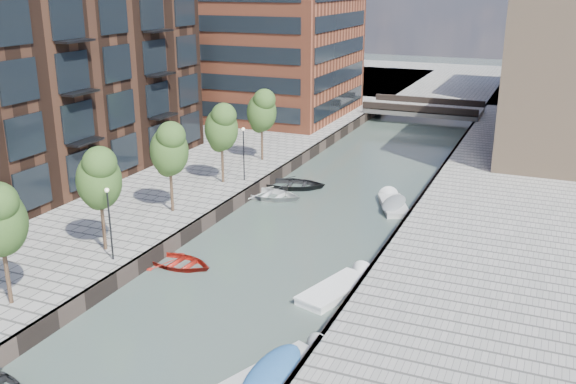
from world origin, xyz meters
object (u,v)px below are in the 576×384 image
Objects in this scene: sloop_2 at (179,266)px; sloop_3 at (270,198)px; motorboat_2 at (342,288)px; car at (524,133)px; tree_3 at (99,177)px; bridge at (424,109)px; motorboat_4 at (393,204)px; tree_6 at (262,110)px; motorboat_3 at (281,373)px; sloop_4 at (293,188)px; tree_5 at (221,126)px; tree_4 at (169,148)px.

sloop_3 is (-0.24, 13.02, 0.00)m from sloop_2.
car is (6.61, 35.40, 1.50)m from motorboat_2.
bridge is at bearing 79.75° from tree_3.
motorboat_2 is 13.96m from motorboat_4.
motorboat_4 is at bearing -20.35° from tree_6.
motorboat_3 is 1.17× the size of motorboat_4.
sloop_3 is 0.85× the size of motorboat_3.
tree_5 is at bearing 116.47° from sloop_4.
tree_5 is 1.11× the size of motorboat_2.
sloop_4 is 8.43m from motorboat_4.
sloop_2 is (3.87, 1.52, -5.31)m from tree_3.
tree_3 is at bearing -103.37° from car.
tree_4 reaches higher than bridge.
tree_5 is 14.10m from sloop_2.
tree_5 is at bearing 90.00° from tree_3.
tree_6 reaches higher than car.
tree_4 is 8.55m from sloop_2.
sloop_4 is (4.31, 3.61, -5.31)m from tree_5.
tree_5 reaches higher than sloop_2.
tree_3 and tree_5 have the same top height.
bridge is at bearing 71.90° from tree_6.
bridge is at bearing 95.55° from motorboat_3.
tree_3 is 1.02× the size of motorboat_3.
sloop_3 is 0.99× the size of motorboat_4.
motorboat_2 reaches higher than sloop_3.
sloop_3 is 23.07m from motorboat_3.
tree_3 reaches higher than sloop_2.
sloop_3 is 15.65m from motorboat_2.
bridge is 30.99m from motorboat_4.
bridge is 32.85m from sloop_3.
tree_4 is at bearing -90.00° from tree_5.
tree_3 reaches higher than car.
tree_5 is at bearing 124.07° from motorboat_3.
bridge is at bearing -3.08° from sloop_2.
tree_3 reaches higher than motorboat_2.
sloop_2 is (3.87, -19.48, -5.31)m from tree_6.
tree_3 reaches higher than motorboat_4.
tree_6 is (0.00, 14.00, 0.00)m from tree_4.
sloop_2 is 0.84× the size of sloop_3.
tree_5 is 7.00m from tree_6.
sloop_2 is at bearing 141.70° from motorboat_3.
motorboat_3 is (13.67, -27.22, -5.08)m from tree_6.
tree_4 is 16.51m from motorboat_4.
motorboat_3 is (13.67, -13.22, -5.08)m from tree_4.
motorboat_4 is (4.14, -30.69, -1.20)m from bridge.
sloop_2 is 39.74m from car.
tree_4 reaches higher than sloop_2.
motorboat_2 is at bearing -40.82° from tree_5.
tree_6 reaches higher than sloop_3.
bridge is 2.63× the size of sloop_3.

